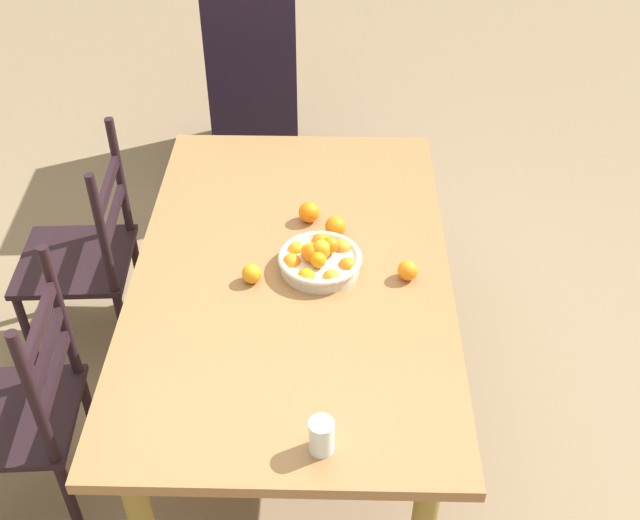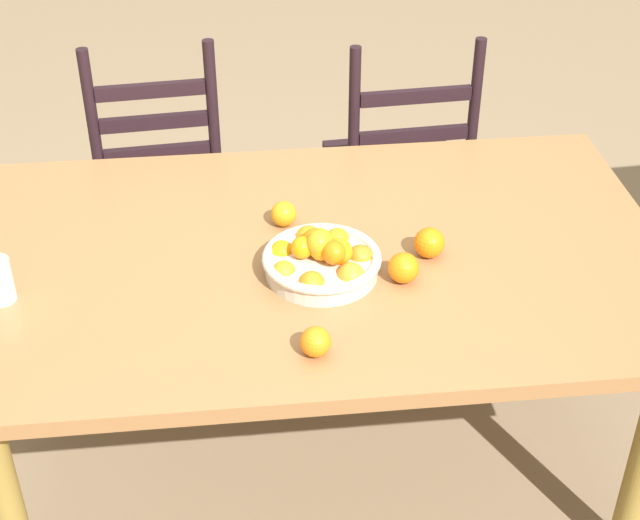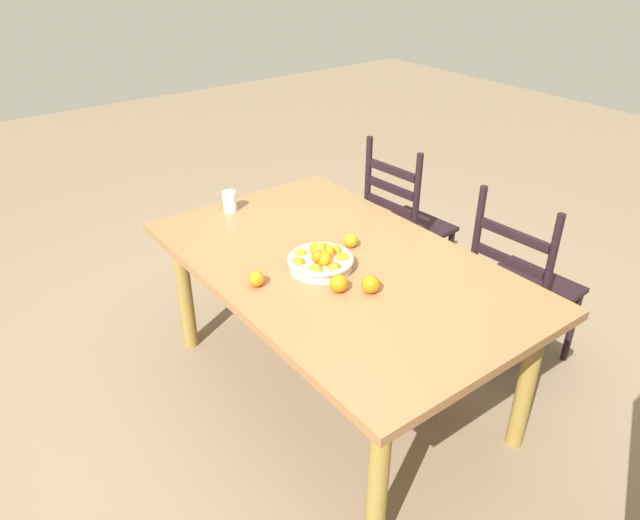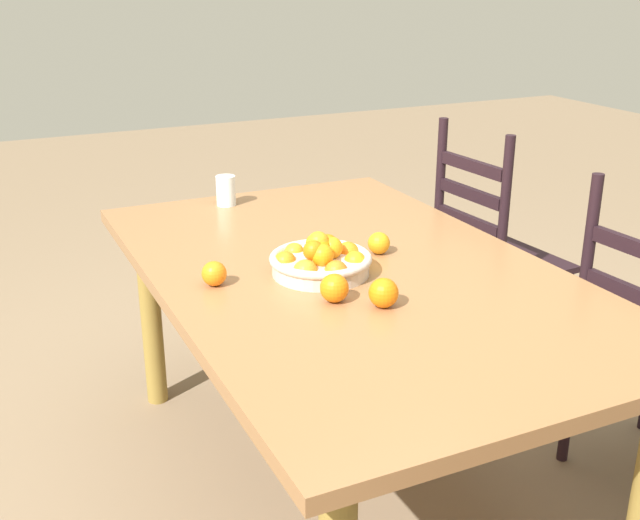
{
  "view_description": "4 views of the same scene",
  "coord_description": "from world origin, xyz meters",
  "px_view_note": "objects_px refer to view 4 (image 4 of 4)",
  "views": [
    {
      "loc": [
        -2.04,
        -0.14,
        2.46
      ],
      "look_at": [
        -0.0,
        -0.1,
        0.78
      ],
      "focal_mm": 43.49,
      "sensor_mm": 36.0,
      "label": 1
    },
    {
      "loc": [
        -0.21,
        -1.96,
        2.08
      ],
      "look_at": [
        -0.0,
        -0.1,
        0.78
      ],
      "focal_mm": 53.35,
      "sensor_mm": 36.0,
      "label": 2
    },
    {
      "loc": [
        1.76,
        -1.42,
        2.04
      ],
      "look_at": [
        -0.0,
        -0.1,
        0.78
      ],
      "focal_mm": 33.03,
      "sensor_mm": 36.0,
      "label": 3
    },
    {
      "loc": [
        1.84,
        -0.97,
        1.55
      ],
      "look_at": [
        -0.0,
        -0.1,
        0.78
      ],
      "focal_mm": 43.78,
      "sensor_mm": 36.0,
      "label": 4
    }
  ],
  "objects_px": {
    "orange_loose_0": "(384,293)",
    "drinking_glass": "(226,191)",
    "chair_near_window": "(493,260)",
    "orange_loose_3": "(379,243)",
    "dining_table": "(351,295)",
    "orange_loose_2": "(334,288)",
    "fruit_bowl": "(321,259)",
    "orange_loose_1": "(214,274)"
  },
  "relations": [
    {
      "from": "orange_loose_0",
      "to": "chair_near_window",
      "type": "bearing_deg",
      "value": 128.24
    },
    {
      "from": "dining_table",
      "to": "chair_near_window",
      "type": "distance_m",
      "value": 0.98
    },
    {
      "from": "fruit_bowl",
      "to": "orange_loose_3",
      "type": "height_order",
      "value": "fruit_bowl"
    },
    {
      "from": "drinking_glass",
      "to": "dining_table",
      "type": "bearing_deg",
      "value": 8.84
    },
    {
      "from": "orange_loose_2",
      "to": "drinking_glass",
      "type": "bearing_deg",
      "value": 178.14
    },
    {
      "from": "orange_loose_0",
      "to": "drinking_glass",
      "type": "bearing_deg",
      "value": -176.27
    },
    {
      "from": "orange_loose_2",
      "to": "chair_near_window",
      "type": "bearing_deg",
      "value": 122.14
    },
    {
      "from": "dining_table",
      "to": "orange_loose_0",
      "type": "bearing_deg",
      "value": -10.44
    },
    {
      "from": "fruit_bowl",
      "to": "drinking_glass",
      "type": "relative_size",
      "value": 2.67
    },
    {
      "from": "dining_table",
      "to": "orange_loose_3",
      "type": "relative_size",
      "value": 26.49
    },
    {
      "from": "orange_loose_3",
      "to": "orange_loose_1",
      "type": "bearing_deg",
      "value": -87.0
    },
    {
      "from": "fruit_bowl",
      "to": "chair_near_window",
      "type": "bearing_deg",
      "value": 114.69
    },
    {
      "from": "orange_loose_0",
      "to": "orange_loose_1",
      "type": "bearing_deg",
      "value": -132.96
    },
    {
      "from": "drinking_glass",
      "to": "orange_loose_0",
      "type": "bearing_deg",
      "value": 3.73
    },
    {
      "from": "dining_table",
      "to": "orange_loose_1",
      "type": "distance_m",
      "value": 0.41
    },
    {
      "from": "chair_near_window",
      "to": "fruit_bowl",
      "type": "relative_size",
      "value": 3.5
    },
    {
      "from": "fruit_bowl",
      "to": "orange_loose_3",
      "type": "bearing_deg",
      "value": 107.49
    },
    {
      "from": "chair_near_window",
      "to": "orange_loose_3",
      "type": "relative_size",
      "value": 15.13
    },
    {
      "from": "fruit_bowl",
      "to": "orange_loose_2",
      "type": "distance_m",
      "value": 0.2
    },
    {
      "from": "dining_table",
      "to": "fruit_bowl",
      "type": "distance_m",
      "value": 0.16
    },
    {
      "from": "dining_table",
      "to": "chair_near_window",
      "type": "relative_size",
      "value": 1.75
    },
    {
      "from": "orange_loose_0",
      "to": "drinking_glass",
      "type": "xyz_separation_m",
      "value": [
        -1.03,
        -0.07,
        0.02
      ]
    },
    {
      "from": "orange_loose_2",
      "to": "drinking_glass",
      "type": "height_order",
      "value": "drinking_glass"
    },
    {
      "from": "drinking_glass",
      "to": "orange_loose_3",
      "type": "bearing_deg",
      "value": 20.06
    },
    {
      "from": "orange_loose_0",
      "to": "fruit_bowl",
      "type": "bearing_deg",
      "value": -170.58
    },
    {
      "from": "fruit_bowl",
      "to": "orange_loose_2",
      "type": "bearing_deg",
      "value": -15.15
    },
    {
      "from": "chair_near_window",
      "to": "fruit_bowl",
      "type": "xyz_separation_m",
      "value": [
        0.44,
        -0.95,
        0.3
      ]
    },
    {
      "from": "orange_loose_1",
      "to": "orange_loose_3",
      "type": "height_order",
      "value": "orange_loose_1"
    },
    {
      "from": "orange_loose_2",
      "to": "drinking_glass",
      "type": "xyz_separation_m",
      "value": [
        -0.95,
        0.03,
        0.02
      ]
    },
    {
      "from": "orange_loose_2",
      "to": "drinking_glass",
      "type": "relative_size",
      "value": 0.7
    },
    {
      "from": "orange_loose_0",
      "to": "orange_loose_2",
      "type": "distance_m",
      "value": 0.13
    },
    {
      "from": "dining_table",
      "to": "orange_loose_2",
      "type": "bearing_deg",
      "value": -37.88
    },
    {
      "from": "chair_near_window",
      "to": "orange_loose_0",
      "type": "relative_size",
      "value": 13.15
    },
    {
      "from": "fruit_bowl",
      "to": "orange_loose_1",
      "type": "xyz_separation_m",
      "value": [
        -0.04,
        -0.3,
        -0.01
      ]
    },
    {
      "from": "dining_table",
      "to": "orange_loose_2",
      "type": "height_order",
      "value": "orange_loose_2"
    },
    {
      "from": "chair_near_window",
      "to": "orange_loose_3",
      "type": "xyz_separation_m",
      "value": [
        0.36,
        -0.72,
        0.29
      ]
    },
    {
      "from": "orange_loose_1",
      "to": "drinking_glass",
      "type": "xyz_separation_m",
      "value": [
        -0.71,
        0.28,
        0.02
      ]
    },
    {
      "from": "dining_table",
      "to": "drinking_glass",
      "type": "distance_m",
      "value": 0.78
    },
    {
      "from": "orange_loose_2",
      "to": "orange_loose_3",
      "type": "relative_size",
      "value": 1.13
    },
    {
      "from": "dining_table",
      "to": "orange_loose_3",
      "type": "bearing_deg",
      "value": 119.31
    },
    {
      "from": "orange_loose_0",
      "to": "orange_loose_1",
      "type": "distance_m",
      "value": 0.47
    },
    {
      "from": "orange_loose_2",
      "to": "fruit_bowl",
      "type": "bearing_deg",
      "value": 164.85
    }
  ]
}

